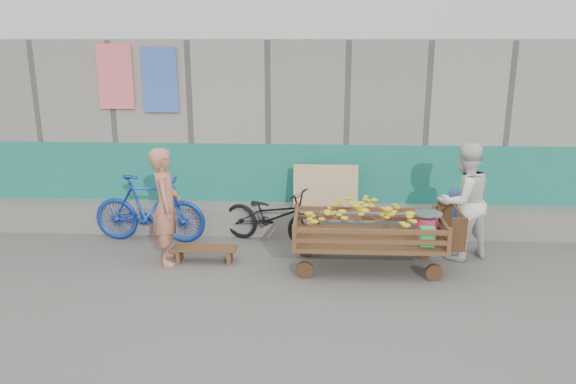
# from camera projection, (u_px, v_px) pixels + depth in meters

# --- Properties ---
(ground) EXTENTS (80.00, 80.00, 0.00)m
(ground) POSITION_uv_depth(u_px,v_px,m) (302.00, 298.00, 6.79)
(ground) COLOR #5E5C56
(ground) RESTS_ON ground
(building_wall) EXTENTS (12.00, 3.50, 3.00)m
(building_wall) POSITION_uv_depth(u_px,v_px,m) (309.00, 126.00, 10.29)
(building_wall) COLOR gray
(building_wall) RESTS_ON ground
(banana_cart) EXTENTS (2.20, 1.01, 0.94)m
(banana_cart) POSITION_uv_depth(u_px,v_px,m) (365.00, 224.00, 7.51)
(banana_cart) COLOR #4E2E21
(banana_cart) RESTS_ON ground
(bench) EXTENTS (0.89, 0.27, 0.22)m
(bench) POSITION_uv_depth(u_px,v_px,m) (204.00, 251.00, 7.85)
(bench) COLOR #4E2E21
(bench) RESTS_ON ground
(vendor_man) EXTENTS (0.50, 0.66, 1.63)m
(vendor_man) POSITION_uv_depth(u_px,v_px,m) (166.00, 206.00, 7.67)
(vendor_man) COLOR #C07359
(vendor_man) RESTS_ON ground
(woman) EXTENTS (1.00, 0.91, 1.67)m
(woman) POSITION_uv_depth(u_px,v_px,m) (463.00, 201.00, 7.83)
(woman) COLOR white
(woman) RESTS_ON ground
(child) EXTENTS (0.44, 0.29, 0.90)m
(child) POSITION_uv_depth(u_px,v_px,m) (454.00, 218.00, 8.35)
(child) COLOR #425FB5
(child) RESTS_ON ground
(bicycle_dark) EXTENTS (1.74, 1.16, 0.86)m
(bicycle_dark) POSITION_uv_depth(u_px,v_px,m) (273.00, 216.00, 8.48)
(bicycle_dark) COLOR black
(bicycle_dark) RESTS_ON ground
(bicycle_blue) EXTENTS (1.77, 0.62, 1.04)m
(bicycle_blue) POSITION_uv_depth(u_px,v_px,m) (149.00, 209.00, 8.55)
(bicycle_blue) COLOR #13379E
(bicycle_blue) RESTS_ON ground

